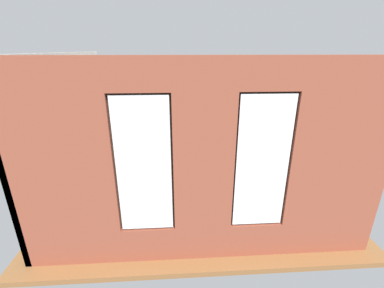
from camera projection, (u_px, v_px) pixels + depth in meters
name	position (u px, v px, depth m)	size (l,w,h in m)	color
ground_plane	(192.00, 181.00, 7.04)	(6.42, 6.27, 0.10)	brown
brick_wall_with_windows	(203.00, 171.00, 3.88)	(5.82, 0.30, 3.27)	brown
white_wall_right	(72.00, 126.00, 6.09)	(0.10, 5.27, 3.27)	silver
couch_by_window	(162.00, 217.00, 4.90)	(1.78, 0.87, 0.80)	black
couch_left	(275.00, 170.00, 6.83)	(0.95, 1.94, 0.80)	black
coffee_table	(190.00, 170.00, 6.66)	(1.40, 0.88, 0.43)	olive
cup_ceramic	(190.00, 167.00, 6.63)	(0.08, 0.08, 0.10)	silver
candle_jar	(204.00, 164.00, 6.80)	(0.08, 0.08, 0.10)	#B7333D
table_plant_small	(173.00, 166.00, 6.45)	(0.17, 0.17, 0.27)	#9E5638
remote_gray	(194.00, 170.00, 6.53)	(0.05, 0.17, 0.02)	#59595B
remote_silver	(183.00, 167.00, 6.74)	(0.05, 0.17, 0.02)	#B2B2B7
media_console	(90.00, 181.00, 6.35)	(1.12, 0.42, 0.57)	black
tv_flatscreen	(86.00, 155.00, 6.11)	(1.13, 0.20, 0.80)	black
papasan_chair	(178.00, 140.00, 8.71)	(1.14, 1.14, 0.71)	olive
potted_plant_by_left_couch	(246.00, 151.00, 8.13)	(0.30, 0.30, 0.50)	brown
potted_plant_corner_near_left	(256.00, 127.00, 8.88)	(0.83, 0.83, 1.24)	brown
potted_plant_foreground_right	(121.00, 135.00, 8.62)	(0.74, 0.74, 0.96)	#9E5638
potted_plant_near_tv	(101.00, 197.00, 5.39)	(0.47, 0.47, 0.65)	brown
potted_plant_between_couches	(232.00, 207.00, 4.97)	(0.54, 0.54, 0.77)	gray
potted_plant_corner_far_left	(322.00, 204.00, 4.91)	(1.01, 0.89, 1.13)	brown
potted_plant_mid_room_small	(223.00, 159.00, 7.70)	(0.23, 0.23, 0.39)	brown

